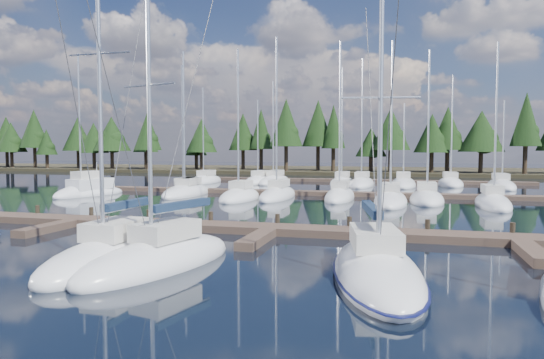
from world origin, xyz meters
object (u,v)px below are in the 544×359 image
(main_dock, at_px, (270,231))
(motor_yacht_left, at_px, (91,191))
(front_sailboat_4, at_px, (376,271))
(front_sailboat_2, at_px, (110,257))
(front_sailboat_3, at_px, (160,259))

(main_dock, height_order, motor_yacht_left, motor_yacht_left)
(front_sailboat_4, bearing_deg, motor_yacht_left, 140.20)
(main_dock, distance_m, front_sailboat_2, 9.07)
(front_sailboat_3, distance_m, motor_yacht_left, 31.94)
(main_dock, height_order, front_sailboat_3, front_sailboat_3)
(motor_yacht_left, bearing_deg, front_sailboat_2, -52.96)
(front_sailboat_2, bearing_deg, motor_yacht_left, 127.04)
(front_sailboat_3, height_order, motor_yacht_left, front_sailboat_3)
(front_sailboat_2, xyz_separation_m, front_sailboat_3, (2.00, 0.25, -0.01))
(front_sailboat_2, bearing_deg, main_dock, 62.17)
(main_dock, relative_size, front_sailboat_2, 3.01)
(front_sailboat_3, distance_m, front_sailboat_4, 8.14)
(front_sailboat_3, xyz_separation_m, front_sailboat_4, (8.12, 0.47, -0.02))
(front_sailboat_4, bearing_deg, front_sailboat_2, -175.94)
(front_sailboat_2, distance_m, motor_yacht_left, 30.89)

